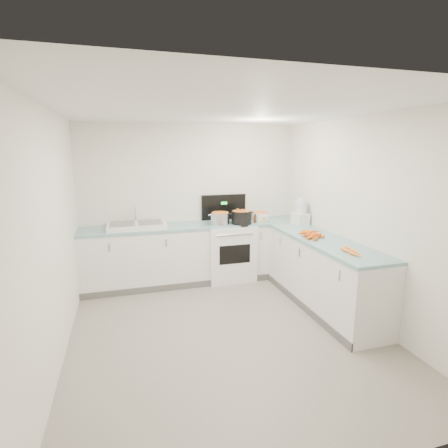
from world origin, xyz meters
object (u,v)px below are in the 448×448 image
object	(u,v)px
mixing_bowl	(260,216)
extract_bottle	(255,219)
food_processor	(300,213)
steel_pot	(220,219)
spice_jar	(264,220)
black_pot	(241,218)
sink	(137,225)
stove	(229,250)

from	to	relation	value
mixing_bowl	extract_bottle	distance (m)	0.23
extract_bottle	food_processor	bearing A→B (deg)	-25.61
steel_pot	spice_jar	bearing A→B (deg)	-2.55
black_pot	food_processor	bearing A→B (deg)	-18.08
sink	spice_jar	distance (m)	2.01
stove	mixing_bowl	bearing A→B (deg)	3.83
stove	food_processor	size ratio (longest dim) A/B	3.29
spice_jar	steel_pot	bearing A→B (deg)	177.45
steel_pot	spice_jar	xyz separation A→B (m)	(0.73, -0.03, -0.04)
steel_pot	extract_bottle	world-z (taller)	steel_pot
extract_bottle	spice_jar	distance (m)	0.15
stove	steel_pot	bearing A→B (deg)	-144.90
mixing_bowl	extract_bottle	xyz separation A→B (m)	(-0.15, -0.17, -0.01)
extract_bottle	food_processor	xyz separation A→B (m)	(0.64, -0.31, 0.12)
black_pot	mixing_bowl	xyz separation A→B (m)	(0.39, 0.19, -0.03)
sink	food_processor	distance (m)	2.54
extract_bottle	black_pot	bearing A→B (deg)	-175.32
sink	mixing_bowl	size ratio (longest dim) A/B	2.99
stove	mixing_bowl	xyz separation A→B (m)	(0.56, 0.04, 0.53)
black_pot	extract_bottle	size ratio (longest dim) A/B	2.64
stove	food_processor	xyz separation A→B (m)	(1.05, -0.44, 0.64)
sink	food_processor	bearing A→B (deg)	-10.27
spice_jar	food_processor	world-z (taller)	food_processor
spice_jar	food_processor	bearing A→B (deg)	-29.54
sink	steel_pot	xyz separation A→B (m)	(1.27, -0.14, 0.05)
steel_pot	mixing_bowl	bearing A→B (deg)	12.41
stove	steel_pot	distance (m)	0.59
black_pot	spice_jar	xyz separation A→B (m)	(0.39, -0.01, -0.05)
black_pot	steel_pot	bearing A→B (deg)	175.95
extract_bottle	spice_jar	bearing A→B (deg)	-10.68
black_pot	spice_jar	distance (m)	0.39
black_pot	extract_bottle	bearing A→B (deg)	4.68
stove	extract_bottle	size ratio (longest dim) A/B	11.31
extract_bottle	food_processor	world-z (taller)	food_processor
black_pot	sink	bearing A→B (deg)	174.19
food_processor	spice_jar	bearing A→B (deg)	150.46
mixing_bowl	food_processor	world-z (taller)	food_processor
mixing_bowl	sink	bearing A→B (deg)	-179.38
black_pot	spice_jar	world-z (taller)	black_pot
sink	steel_pot	size ratio (longest dim) A/B	2.94
food_processor	steel_pot	bearing A→B (deg)	165.71
mixing_bowl	black_pot	bearing A→B (deg)	-154.53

